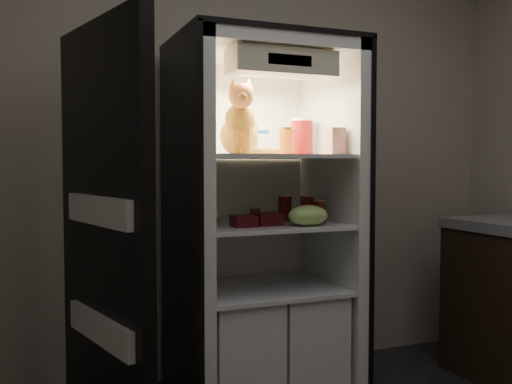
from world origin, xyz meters
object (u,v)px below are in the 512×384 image
Objects in this scene: salsa_jar at (287,141)px; soda_can_a at (285,208)px; refrigerator at (260,250)px; mayo_tub at (260,143)px; parmesan_shaker at (252,139)px; soda_can_b at (307,208)px; tabby_cat at (240,127)px; soda_can_c at (320,212)px; berry_box_left at (244,221)px; pepper_jar at (302,137)px; berry_box_right at (267,219)px; cream_carton at (335,141)px; condiment_jar at (255,214)px; grape_bag at (308,215)px.

soda_can_a is at bearing 74.42° from salsa_jar.
mayo_tub is (0.04, 0.10, 0.56)m from refrigerator.
soda_can_b is (0.29, -0.06, -0.36)m from parmesan_shaker.
tabby_cat is at bearing -151.39° from refrigerator.
soda_can_c is 1.05× the size of berry_box_left.
pepper_jar is 1.47× the size of soda_can_b.
pepper_jar is 0.56m from berry_box_right.
berry_box_left is at bearing -85.83° from tabby_cat.
salsa_jar is at bearing -23.34° from refrigerator.
berry_box_left is (-0.21, -0.29, -0.39)m from mayo_tub.
pepper_jar is at bearing 22.36° from soda_can_a.
parmesan_shaker is 1.34× the size of berry_box_right.
condiment_jar is (-0.34, 0.23, -0.38)m from cream_carton.
refrigerator reaches higher than soda_can_a.
grape_bag reaches higher than berry_box_right.
soda_can_a is 0.27m from grape_bag.
berry_box_left is (-0.02, -0.11, -0.46)m from tabby_cat.
tabby_cat reaches higher than berry_box_right.
salsa_jar is at bearing 24.13° from berry_box_left.
tabby_cat reaches higher than parmesan_shaker.
cream_carton is at bearing -56.23° from soda_can_a.
berry_box_left is 0.14m from berry_box_right.
salsa_jar reaches higher than berry_box_right.
tabby_cat is 0.43m from pepper_jar.
condiment_jar is at bearing 145.44° from cream_carton.
salsa_jar is 1.06× the size of cream_carton.
grape_bag is at bearing -74.46° from mayo_tub.
refrigerator is 11.43× the size of parmesan_shaker.
grape_bag is at bearing -30.67° from berry_box_right.
soda_can_c is at bearing -28.01° from condiment_jar.
berry_box_right is (-0.30, -0.22, -0.42)m from pepper_jar.
cream_carton is at bearing 7.84° from grape_bag.
soda_can_a is 0.21m from soda_can_c.
soda_can_c is at bearing -54.65° from soda_can_a.
berry_box_left is at bearing -122.93° from parmesan_shaker.
pepper_jar reaches higher than berry_box_left.
mayo_tub is 1.59× the size of condiment_jar.
refrigerator is at bearing 43.94° from tabby_cat.
grape_bag is at bearing -172.16° from cream_carton.
soda_can_a is at bearing 43.44° from berry_box_right.
soda_can_a is (-0.16, 0.24, -0.35)m from cream_carton.
mayo_tub reaches higher than soda_can_a.
cream_carton reaches higher than soda_can_c.
salsa_jar is 0.43m from berry_box_right.
berry_box_left is at bearing -125.76° from mayo_tub.
grape_bag is at bearing -90.24° from soda_can_a.
tabby_cat is at bearing 167.53° from soda_can_c.
soda_can_c reaches higher than berry_box_left.
condiment_jar is 0.41× the size of grape_bag.
pepper_jar is at bearing 12.36° from parmesan_shaker.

